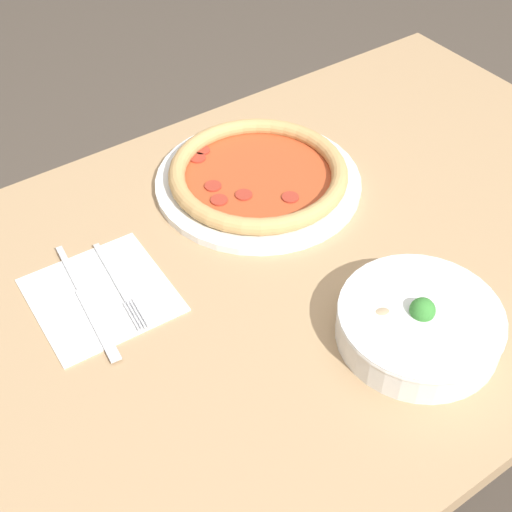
% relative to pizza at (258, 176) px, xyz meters
% --- Properties ---
extents(ground_plane, '(8.00, 8.00, 0.00)m').
position_rel_pizza_xyz_m(ground_plane, '(0.01, 0.16, -0.74)').
color(ground_plane, '#4C4238').
extents(dining_table, '(1.15, 0.77, 0.72)m').
position_rel_pizza_xyz_m(dining_table, '(0.01, 0.16, -0.13)').
color(dining_table, tan).
rests_on(dining_table, ground_plane).
extents(pizza, '(0.32, 0.32, 0.04)m').
position_rel_pizza_xyz_m(pizza, '(0.00, 0.00, 0.00)').
color(pizza, white).
rests_on(pizza, dining_table).
extents(bowl, '(0.21, 0.21, 0.07)m').
position_rel_pizza_xyz_m(bowl, '(0.01, 0.36, 0.01)').
color(bowl, white).
rests_on(bowl, dining_table).
extents(napkin, '(0.18, 0.18, 0.00)m').
position_rel_pizza_xyz_m(napkin, '(0.31, 0.07, -0.02)').
color(napkin, white).
rests_on(napkin, dining_table).
extents(fork, '(0.03, 0.18, 0.00)m').
position_rel_pizza_xyz_m(fork, '(0.28, 0.07, -0.01)').
color(fork, silver).
rests_on(fork, napkin).
extents(knife, '(0.04, 0.23, 0.01)m').
position_rel_pizza_xyz_m(knife, '(0.33, 0.06, -0.01)').
color(knife, silver).
rests_on(knife, napkin).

